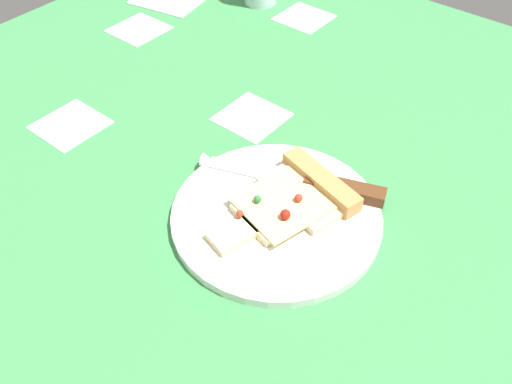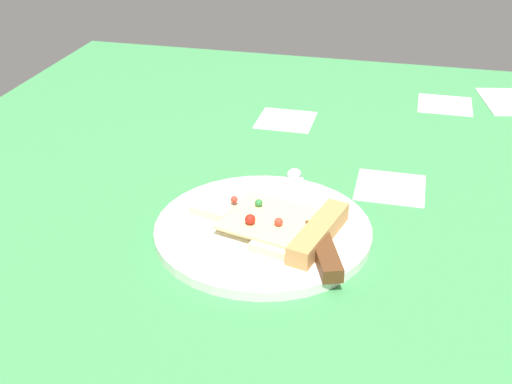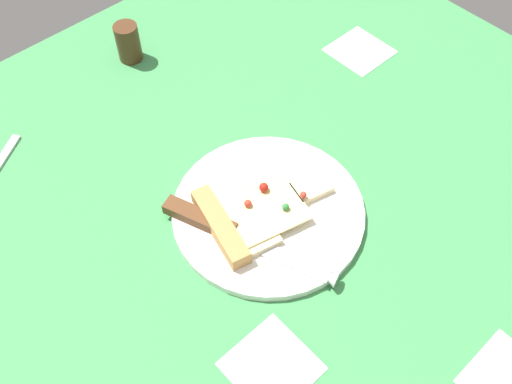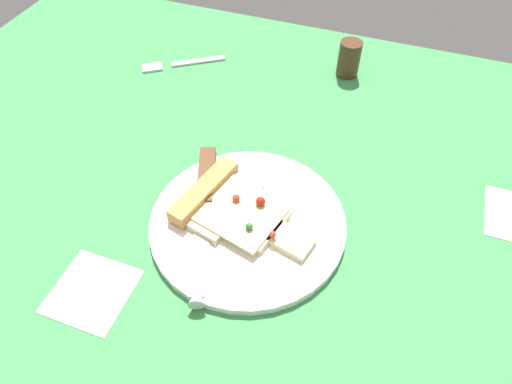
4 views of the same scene
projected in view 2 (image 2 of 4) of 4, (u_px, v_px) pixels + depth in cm
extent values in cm
cube|color=#3D8C4C|center=(313.00, 213.00, 85.04)|extent=(120.60, 120.60, 3.00)
cube|color=white|center=(286.00, 121.00, 108.05)|extent=(9.00, 9.00, 0.20)
cube|color=white|center=(445.00, 106.00, 114.00)|extent=(9.00, 9.00, 0.20)
cube|color=white|center=(390.00, 189.00, 87.89)|extent=(9.00, 9.00, 0.20)
cylinder|color=white|center=(263.00, 230.00, 77.52)|extent=(25.39, 25.39, 1.20)
cube|color=beige|center=(294.00, 231.00, 75.35)|extent=(12.12, 8.48, 1.00)
cube|color=beige|center=(252.00, 219.00, 77.60)|extent=(8.34, 7.17, 1.00)
cube|color=beige|center=(215.00, 209.00, 79.64)|extent=(4.75, 5.92, 1.00)
cube|color=#EDD88C|center=(271.00, 219.00, 76.26)|extent=(11.34, 11.93, 0.30)
cube|color=tan|center=(319.00, 233.00, 73.84)|extent=(12.27, 5.42, 2.20)
sphere|color=red|center=(279.00, 222.00, 74.56)|extent=(0.99, 0.99, 0.99)
sphere|color=red|center=(234.00, 199.00, 79.15)|extent=(0.88, 0.88, 0.88)
sphere|color=#2D7A38|center=(259.00, 203.00, 78.38)|extent=(0.93, 0.93, 0.93)
sphere|color=#B21E14|center=(250.00, 219.00, 74.80)|extent=(1.23, 1.23, 1.23)
cube|color=silver|center=(303.00, 201.00, 82.08)|extent=(11.94, 6.07, 0.30)
cone|color=silver|center=(295.00, 178.00, 87.29)|extent=(2.57, 2.57, 2.00)
cube|color=#593319|center=(324.00, 250.00, 71.34)|extent=(10.14, 5.56, 1.60)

